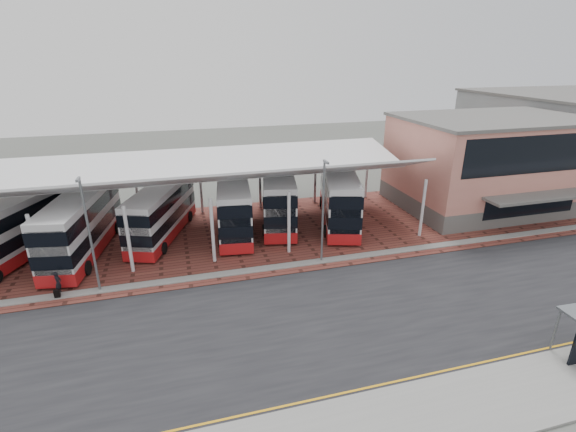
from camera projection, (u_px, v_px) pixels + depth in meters
name	position (u px, v px, depth m)	size (l,w,h in m)	color
ground	(325.00, 310.00, 26.28)	(140.00, 140.00, 0.00)	#4C4E48
road	(331.00, 319.00, 25.38)	(120.00, 14.00, 0.02)	black
forecourt	(297.00, 228.00, 38.42)	(72.00, 16.00, 0.06)	brown
sidewalk	(397.00, 423.00, 18.19)	(120.00, 4.00, 0.14)	slate
north_kerb	(297.00, 264.00, 31.81)	(120.00, 0.80, 0.14)	slate
yellow_line_near	(376.00, 391.00, 20.00)	(120.00, 0.12, 0.01)	orange
yellow_line_far	(373.00, 386.00, 20.27)	(120.00, 0.12, 0.01)	orange
canopy	(203.00, 172.00, 35.15)	(37.00, 11.63, 7.07)	silver
terminal	(490.00, 162.00, 42.81)	(18.40, 14.40, 9.25)	#575552
lamp_west	(89.00, 233.00, 26.80)	(0.16, 0.90, 8.07)	slate
lamp_east	(323.00, 209.00, 30.81)	(0.16, 0.90, 8.07)	slate
bus_0	(12.00, 231.00, 31.84)	(7.07, 11.58, 4.74)	silver
bus_1	(82.00, 225.00, 32.87)	(4.72, 12.07, 4.85)	silver
bus_2	(162.00, 212.00, 36.03)	(6.13, 11.14, 4.51)	silver
bus_3	(234.00, 204.00, 37.48)	(4.10, 11.91, 4.81)	silver
bus_4	(278.00, 196.00, 39.44)	(5.30, 12.38, 4.97)	silver
bus_5	(339.00, 196.00, 39.26)	(6.16, 12.38, 4.98)	silver
pedestrian	(58.00, 283.00, 27.71)	(0.60, 0.39, 1.65)	black
suitcase	(57.00, 294.00, 27.38)	(0.36, 0.26, 0.61)	black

